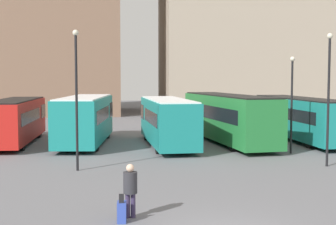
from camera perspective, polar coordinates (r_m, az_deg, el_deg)
name	(u,v)px	position (r m, az deg, el deg)	size (l,w,h in m)	color
bus_0	(15,120)	(32.79, -18.14, -0.83)	(2.54, 10.04, 2.95)	red
bus_1	(85,118)	(31.49, -10.03, -0.70)	(3.43, 9.96, 3.15)	#19847F
bus_2	(167,120)	(30.14, -0.08, -0.96)	(3.01, 9.79, 3.04)	#19847F
bus_3	(227,116)	(32.16, 7.17, -0.45)	(4.12, 12.70, 3.25)	#237A38
bus_4	(300,117)	(34.37, 15.77, -0.51)	(3.05, 12.47, 2.99)	#19847F
traveler	(130,186)	(14.78, -4.62, -8.90)	(0.46, 0.46, 1.70)	#382D4C
suitcase	(122,212)	(14.53, -5.66, -11.95)	(0.29, 0.43, 0.91)	#334CB2
lamp_post_0	(329,90)	(24.24, 18.99, 2.64)	(0.28, 0.28, 6.55)	black
lamp_post_1	(292,97)	(27.87, 14.85, 1.88)	(0.28, 0.28, 5.60)	black
lamp_post_2	(76,90)	(22.26, -11.10, 2.74)	(0.28, 0.28, 6.60)	black
trash_bin	(277,144)	(28.69, 13.20, -3.80)	(0.52, 0.52, 0.85)	#47474C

